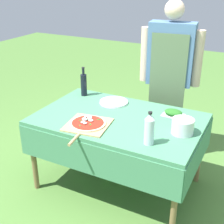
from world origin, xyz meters
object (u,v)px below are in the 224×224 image
at_px(prep_table, 118,125).
at_px(plate_stack, 114,102).
at_px(pizza_on_peel, 87,124).
at_px(mixing_tub, 183,126).
at_px(herb_container, 173,113).
at_px(water_bottle, 149,129).
at_px(person_cook, 170,69).
at_px(oil_bottle, 84,84).

xyz_separation_m(prep_table, plate_stack, (-0.19, 0.27, 0.09)).
height_order(pizza_on_peel, mixing_tub, mixing_tub).
relative_size(herb_container, plate_stack, 0.70).
bearing_deg(mixing_tub, water_bottle, -122.77).
bearing_deg(prep_table, person_cook, 75.26).
relative_size(prep_table, plate_stack, 5.29).
xyz_separation_m(oil_bottle, water_bottle, (0.96, -0.62, 0.00)).
bearing_deg(person_cook, pizza_on_peel, 63.27).
height_order(prep_table, water_bottle, water_bottle).
height_order(person_cook, oil_bottle, person_cook).
height_order(person_cook, herb_container, person_cook).
xyz_separation_m(prep_table, person_cook, (0.20, 0.78, 0.34)).
bearing_deg(herb_container, pizza_on_peel, -137.81).
bearing_deg(oil_bottle, pizza_on_peel, -55.77).
height_order(oil_bottle, mixing_tub, oil_bottle).
bearing_deg(water_bottle, prep_table, 143.02).
height_order(pizza_on_peel, water_bottle, water_bottle).
relative_size(person_cook, mixing_tub, 9.39).
xyz_separation_m(pizza_on_peel, herb_container, (0.58, 0.53, 0.01)).
distance_m(water_bottle, mixing_tub, 0.34).
relative_size(water_bottle, plate_stack, 0.95).
bearing_deg(oil_bottle, mixing_tub, -16.79).
relative_size(pizza_on_peel, mixing_tub, 3.11).
height_order(mixing_tub, plate_stack, mixing_tub).
distance_m(prep_table, plate_stack, 0.34).
xyz_separation_m(water_bottle, plate_stack, (-0.59, 0.58, -0.12)).
xyz_separation_m(person_cook, oil_bottle, (-0.76, -0.46, -0.14)).
bearing_deg(prep_table, plate_stack, 124.15).
bearing_deg(water_bottle, person_cook, 100.54).
xyz_separation_m(water_bottle, mixing_tub, (0.18, 0.28, -0.06)).
relative_size(prep_table, pizza_on_peel, 2.67).
bearing_deg(oil_bottle, water_bottle, -32.89).
bearing_deg(oil_bottle, herb_container, -3.02).
bearing_deg(herb_container, mixing_tub, -60.69).
xyz_separation_m(prep_table, oil_bottle, (-0.56, 0.32, 0.20)).
distance_m(pizza_on_peel, oil_bottle, 0.71).
xyz_separation_m(prep_table, pizza_on_peel, (-0.16, -0.26, 0.09)).
distance_m(oil_bottle, herb_container, 0.98).
height_order(person_cook, plate_stack, person_cook).
xyz_separation_m(oil_bottle, herb_container, (0.98, -0.05, -0.09)).
relative_size(person_cook, herb_container, 8.61).
height_order(prep_table, mixing_tub, mixing_tub).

